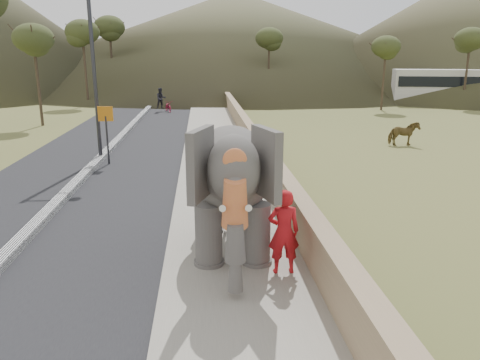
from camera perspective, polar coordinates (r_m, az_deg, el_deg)
The scene contains 14 objects.
ground at distance 9.11m, azimuth -0.14°, elevation -14.03°, with size 160.00×160.00×0.00m, color olive.
road at distance 18.98m, azimuth -17.88°, elevation 0.90°, with size 7.00×120.00×0.03m, color black.
median at distance 18.95m, azimuth -17.90°, elevation 1.18°, with size 0.35×120.00×0.22m, color black.
walkway at distance 18.46m, azimuth -2.61°, elevation 1.44°, with size 3.00×120.00×0.15m, color #9E9687.
parapet at distance 18.49m, azimuth 2.50°, elevation 2.97°, with size 0.30×120.00×1.10m, color tan.
lamppost at distance 20.54m, azimuth -16.74°, elevation 15.73°, with size 1.76×0.36×8.00m.
signboard at distance 19.86m, azimuth -15.99°, elevation 6.45°, with size 0.60×0.08×2.40m.
cow at distance 24.68m, azimuth 19.32°, elevation 5.35°, with size 0.65×1.44×1.21m, color brown.
distant_car at distance 48.70m, azimuth 21.87°, elevation 9.68°, with size 1.70×4.23×1.44m, color silver.
bus_white at distance 46.78m, azimuth 24.93°, elevation 10.21°, with size 2.50×11.00×3.10m, color beige.
hill_far at distance 78.17m, azimuth -0.59°, elevation 17.00°, with size 80.00×80.00×14.00m, color brown.
elephant_and_man at distance 10.39m, azimuth -0.95°, elevation -0.72°, with size 2.35×4.11×2.93m.
motorcyclist at distance 37.75m, azimuth -9.16°, elevation 9.31°, with size 1.53×1.76×1.88m.
trees at distance 38.37m, azimuth -0.51°, elevation 13.99°, with size 47.23×41.85×8.68m.
Camera 1 is at (-0.63, -7.93, 4.44)m, focal length 35.00 mm.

